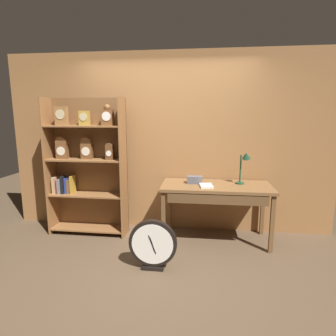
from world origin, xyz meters
TOP-DOWN VIEW (x-y plane):
  - ground_plane at (0.00, 0.00)m, footprint 10.00×10.00m
  - back_wood_panel at (0.00, 1.36)m, footprint 4.80×0.05m
  - bookshelf at (-1.14, 1.01)m, footprint 1.11×0.31m
  - workbench at (0.71, 0.94)m, footprint 1.46×0.67m
  - desk_lamp at (1.07, 1.03)m, footprint 0.19×0.19m
  - toolbox_small at (0.42, 1.01)m, footprint 0.20×0.12m
  - open_repair_manual at (0.57, 0.85)m, footprint 0.19×0.24m
  - round_clock_large at (-0.01, 0.12)m, footprint 0.54×0.11m

SIDE VIEW (x-z plane):
  - ground_plane at x=0.00m, z-range 0.00..0.00m
  - round_clock_large at x=-0.01m, z-range 0.00..0.58m
  - workbench at x=0.71m, z-range 0.31..1.10m
  - open_repair_manual at x=0.57m, z-range 0.79..0.81m
  - toolbox_small at x=0.42m, z-range 0.79..0.89m
  - bookshelf at x=-1.14m, z-range 0.03..1.98m
  - desk_lamp at x=1.07m, z-range 0.86..1.32m
  - back_wood_panel at x=0.00m, z-range 0.00..2.60m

